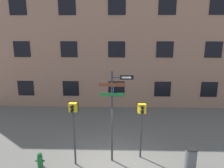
{
  "coord_description": "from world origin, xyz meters",
  "views": [
    {
      "loc": [
        0.1,
        -8.35,
        5.81
      ],
      "look_at": [
        -0.14,
        0.43,
        3.58
      ],
      "focal_mm": 35.0,
      "sensor_mm": 36.0,
      "label": 1
    }
  ],
  "objects": [
    {
      "name": "pedestrian_signal_right",
      "position": [
        1.17,
        0.73,
        2.11
      ],
      "size": [
        0.42,
        0.4,
        2.64
      ],
      "color": "#2D2D33",
      "rests_on": "ground_plane"
    },
    {
      "name": "ground_plane",
      "position": [
        0.0,
        0.0,
        0.0
      ],
      "size": [
        60.0,
        60.0,
        0.0
      ],
      "primitive_type": "plane",
      "color": "#595651"
    },
    {
      "name": "fire_hydrant",
      "position": [
        -3.24,
        -0.13,
        0.33
      ],
      "size": [
        0.39,
        0.23,
        0.68
      ],
      "color": "#196028",
      "rests_on": "ground_plane"
    },
    {
      "name": "street_sign_pole",
      "position": [
        -0.07,
        0.42,
        2.52
      ],
      "size": [
        1.43,
        0.83,
        4.14
      ],
      "color": "#2D2D33",
      "rests_on": "ground_plane"
    },
    {
      "name": "building_facade",
      "position": [
        -0.0,
        7.68,
        5.84
      ],
      "size": [
        24.0,
        0.63,
        11.68
      ],
      "color": "#936B56",
      "rests_on": "ground_plane"
    },
    {
      "name": "trash_bin",
      "position": [
        3.19,
        -0.15,
        0.51
      ],
      "size": [
        0.5,
        0.5,
        1.01
      ],
      "color": "#59595B",
      "rests_on": "ground_plane"
    },
    {
      "name": "pedestrian_signal_left",
      "position": [
        -1.74,
        0.09,
        2.25
      ],
      "size": [
        0.39,
        0.4,
        2.88
      ],
      "color": "#2D2D33",
      "rests_on": "ground_plane"
    }
  ]
}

